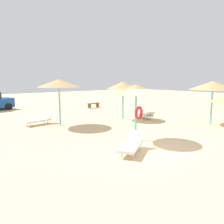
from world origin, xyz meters
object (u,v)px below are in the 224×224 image
object	(u,v)px
lounger_1	(39,120)
bench_0	(93,104)
parasol_3	(136,90)
lounger_0	(145,115)
parasol_1	(59,83)
lounger_3	(132,144)
parasol_0	(123,85)
parasol_5	(213,86)

from	to	relation	value
lounger_1	bench_0	xyz separation A→B (m)	(7.57, 4.70, 0.02)
parasol_3	lounger_0	distance (m)	6.22
parasol_1	lounger_3	bearing A→B (deg)	-91.12
lounger_0	lounger_1	world-z (taller)	lounger_1
parasol_3	bench_0	xyz separation A→B (m)	(5.29, 11.25, -2.08)
parasol_0	lounger_0	bearing A→B (deg)	-39.50
lounger_1	bench_0	world-z (taller)	lounger_1
parasol_0	parasol_3	size ratio (longest dim) A/B	1.02
parasol_3	lounger_3	xyz separation A→B (m)	(-1.47, -1.24, -2.11)
lounger_1	bench_0	size ratio (longest dim) A/B	1.25
lounger_1	parasol_5	bearing A→B (deg)	-38.96
lounger_0	parasol_3	bearing A→B (deg)	-142.32
parasol_1	lounger_1	world-z (taller)	parasol_1
parasol_3	bench_0	bearing A→B (deg)	64.83
parasol_3	lounger_0	xyz separation A→B (m)	(4.63, 3.57, -2.11)
parasol_3	lounger_1	bearing A→B (deg)	109.21
lounger_0	parasol_1	bearing A→B (deg)	162.54
parasol_0	parasol_5	xyz separation A→B (m)	(3.14, -5.16, 0.05)
parasol_3	parasol_5	bearing A→B (deg)	-4.75
lounger_0	lounger_1	distance (m)	7.53
lounger_0	lounger_3	xyz separation A→B (m)	(-6.10, -4.81, 0.01)
parasol_1	parasol_5	distance (m)	9.86
parasol_0	lounger_3	bearing A→B (deg)	-129.43
lounger_0	lounger_1	size ratio (longest dim) A/B	1.04
parasol_0	lounger_1	bearing A→B (deg)	161.08
parasol_1	parasol_3	bearing A→B (deg)	-76.18
lounger_0	lounger_1	xyz separation A→B (m)	(-6.91, 2.98, 0.01)
parasol_5	parasol_0	bearing A→B (deg)	121.32
parasol_1	lounger_1	size ratio (longest dim) A/B	1.53
lounger_1	lounger_3	distance (m)	7.84
parasol_1	parasol_3	size ratio (longest dim) A/B	1.08
parasol_3	parasol_5	size ratio (longest dim) A/B	0.91
lounger_0	bench_0	size ratio (longest dim) A/B	1.30
parasol_5	bench_0	xyz separation A→B (m)	(-1.20, 11.79, -2.19)
parasol_0	parasol_1	xyz separation A→B (m)	(-4.69, 0.82, 0.20)
parasol_1	bench_0	xyz separation A→B (m)	(6.63, 5.80, -2.34)
parasol_5	lounger_3	xyz separation A→B (m)	(-7.96, -0.70, -2.22)
parasol_1	lounger_1	bearing A→B (deg)	130.47
parasol_0	lounger_3	xyz separation A→B (m)	(-4.82, -5.86, -2.17)
parasol_0	lounger_1	xyz separation A→B (m)	(-5.63, 1.93, -2.17)
parasol_1	bench_0	size ratio (longest dim) A/B	1.91
lounger_0	parasol_0	bearing A→B (deg)	140.50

